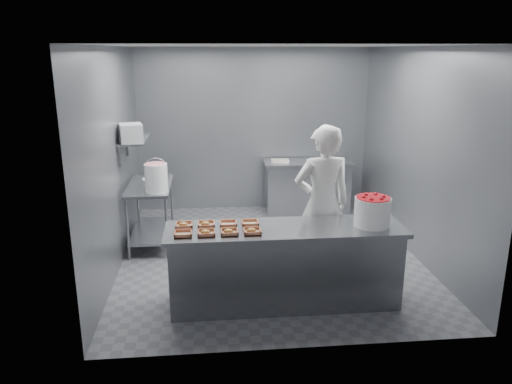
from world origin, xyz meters
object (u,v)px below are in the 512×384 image
(strawberry_tub, at_px, (372,211))
(tray_2, at_px, (229,232))
(back_counter, at_px, (307,186))
(tray_4, at_px, (184,225))
(service_counter, at_px, (285,265))
(tray_1, at_px, (206,232))
(prep_table, at_px, (151,205))
(tray_0, at_px, (183,234))
(tray_7, at_px, (250,223))
(worker, at_px, (322,204))
(tray_6, at_px, (228,224))
(appliance, at_px, (131,133))
(tray_3, at_px, (252,231))
(glaze_bucket, at_px, (156,177))
(tray_5, at_px, (206,224))

(strawberry_tub, bearing_deg, tray_2, -176.32)
(back_counter, xyz_separation_m, tray_4, (-1.99, -3.12, 0.47))
(service_counter, xyz_separation_m, tray_1, (-0.85, -0.13, 0.47))
(prep_table, height_order, strawberry_tub, strawberry_tub)
(tray_0, relative_size, strawberry_tub, 0.48)
(tray_7, distance_m, worker, 1.03)
(tray_6, distance_m, appliance, 2.11)
(tray_2, relative_size, tray_6, 1.00)
(tray_2, distance_m, tray_3, 0.24)
(prep_table, bearing_deg, tray_7, -54.89)
(tray_1, bearing_deg, tray_4, 132.74)
(back_counter, relative_size, tray_0, 8.01)
(tray_3, bearing_deg, worker, 38.53)
(tray_6, relative_size, appliance, 0.58)
(tray_2, bearing_deg, glaze_bucket, 117.88)
(back_counter, height_order, tray_5, tray_5)
(tray_2, xyz_separation_m, tray_4, (-0.48, 0.26, 0.00))
(tray_6, relative_size, glaze_bucket, 0.40)
(tray_1, relative_size, tray_2, 1.00)
(back_counter, distance_m, strawberry_tub, 3.34)
(tray_7, height_order, worker, worker)
(tray_0, bearing_deg, tray_5, 47.62)
(prep_table, height_order, glaze_bucket, glaze_bucket)
(worker, bearing_deg, appliance, -31.01)
(tray_2, relative_size, tray_3, 1.00)
(tray_3, bearing_deg, tray_6, 132.37)
(tray_1, bearing_deg, appliance, 118.11)
(tray_2, bearing_deg, strawberry_tub, 3.68)
(tray_1, bearing_deg, worker, 27.59)
(tray_4, height_order, strawberry_tub, strawberry_tub)
(prep_table, relative_size, strawberry_tub, 3.06)
(tray_7, bearing_deg, tray_2, -133.09)
(tray_0, bearing_deg, worker, 24.07)
(back_counter, relative_size, tray_4, 8.01)
(back_counter, relative_size, tray_6, 8.01)
(back_counter, relative_size, tray_2, 8.01)
(tray_7, relative_size, strawberry_tub, 0.48)
(back_counter, bearing_deg, tray_3, -110.64)
(service_counter, relative_size, tray_1, 13.88)
(tray_1, bearing_deg, tray_7, 28.27)
(tray_0, distance_m, tray_7, 0.77)
(back_counter, height_order, appliance, appliance)
(prep_table, xyz_separation_m, worker, (2.19, -1.35, 0.37))
(tray_1, xyz_separation_m, appliance, (-0.97, 1.81, 0.76))
(tray_4, height_order, tray_6, tray_4)
(back_counter, distance_m, worker, 2.72)
(back_counter, bearing_deg, tray_2, -114.12)
(glaze_bucket, distance_m, appliance, 0.67)
(service_counter, bearing_deg, back_counter, 74.52)
(tray_1, height_order, worker, worker)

